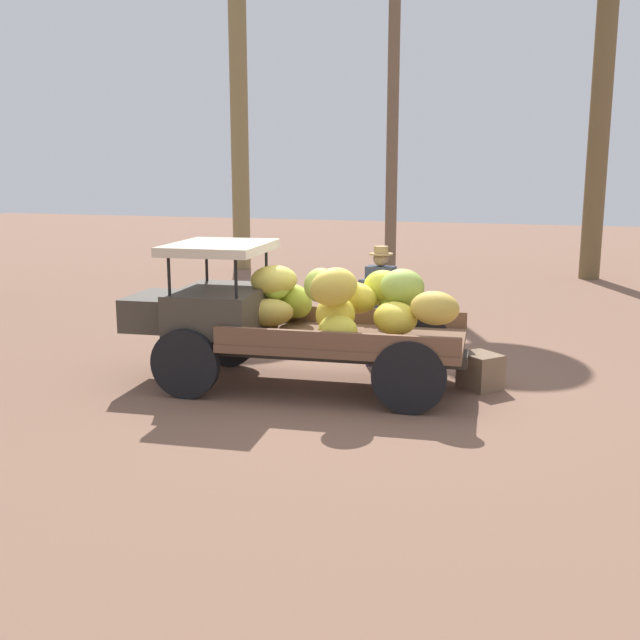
# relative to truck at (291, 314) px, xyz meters

# --- Properties ---
(ground_plane) EXTENTS (60.00, 60.00, 0.00)m
(ground_plane) POSITION_rel_truck_xyz_m (-0.73, -0.08, -0.97)
(ground_plane) COLOR brown
(truck) EXTENTS (4.55, 2.04, 1.88)m
(truck) POSITION_rel_truck_xyz_m (0.00, 0.00, 0.00)
(truck) COLOR #3D362D
(truck) RESTS_ON ground
(farmer) EXTENTS (0.53, 0.47, 1.76)m
(farmer) POSITION_rel_truck_xyz_m (-0.89, -1.32, 0.03)
(farmer) COLOR #4F4D73
(farmer) RESTS_ON ground
(wooden_crate) EXTENTS (0.65, 0.64, 0.46)m
(wooden_crate) POSITION_rel_truck_xyz_m (-2.40, -0.66, -0.74)
(wooden_crate) COLOR #7A6148
(wooden_crate) RESTS_ON ground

